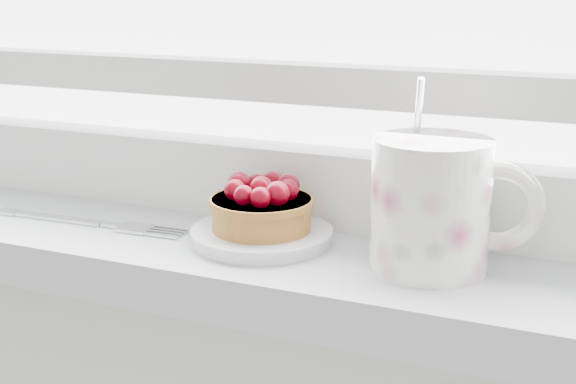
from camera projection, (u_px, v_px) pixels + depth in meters
The scene contains 4 objects.
saucer at pixel (262, 236), 0.70m from camera, with size 0.12×0.12×0.01m, color silver.
raspberry_tart at pixel (262, 206), 0.69m from camera, with size 0.09×0.09×0.05m.
floral_mug at pixel (435, 202), 0.62m from camera, with size 0.14×0.11×0.15m.
fork at pixel (87, 222), 0.75m from camera, with size 0.20×0.03×0.00m.
Camera 1 is at (0.29, 1.30, 1.17)m, focal length 50.00 mm.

